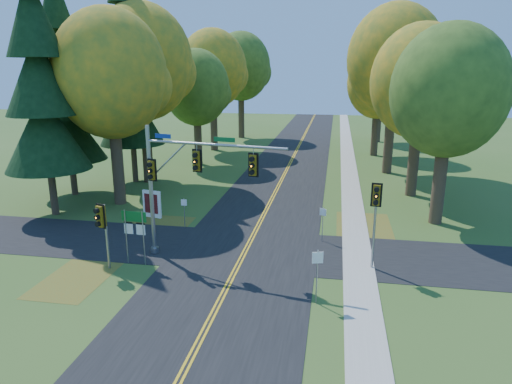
% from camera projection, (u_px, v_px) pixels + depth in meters
% --- Properties ---
extents(ground, '(160.00, 160.00, 0.00)m').
position_uv_depth(ground, '(239.00, 264.00, 24.04)').
color(ground, '#32551E').
rests_on(ground, ground).
extents(road_main, '(8.00, 160.00, 0.02)m').
position_uv_depth(road_main, '(239.00, 263.00, 24.04)').
color(road_main, black).
rests_on(road_main, ground).
extents(road_cross, '(60.00, 6.00, 0.02)m').
position_uv_depth(road_cross, '(246.00, 249.00, 25.94)').
color(road_cross, black).
rests_on(road_cross, ground).
extents(centerline_left, '(0.10, 160.00, 0.01)m').
position_uv_depth(centerline_left, '(237.00, 263.00, 24.05)').
color(centerline_left, gold).
rests_on(centerline_left, road_main).
extents(centerline_right, '(0.10, 160.00, 0.01)m').
position_uv_depth(centerline_right, '(241.00, 263.00, 24.02)').
color(centerline_right, gold).
rests_on(centerline_right, road_main).
extents(sidewalk_east, '(1.60, 160.00, 0.06)m').
position_uv_depth(sidewalk_east, '(359.00, 272.00, 23.00)').
color(sidewalk_east, '#9E998E').
rests_on(sidewalk_east, ground).
extents(leaf_patch_w_near, '(4.00, 6.00, 0.00)m').
position_uv_depth(leaf_patch_w_near, '(152.00, 230.00, 28.92)').
color(leaf_patch_w_near, brown).
rests_on(leaf_patch_w_near, ground).
extents(leaf_patch_e, '(3.50, 8.00, 0.00)m').
position_uv_depth(leaf_patch_e, '(365.00, 232.00, 28.60)').
color(leaf_patch_e, brown).
rests_on(leaf_patch_e, ground).
extents(leaf_patch_w_far, '(3.00, 5.00, 0.00)m').
position_uv_depth(leaf_patch_w_far, '(77.00, 278.00, 22.44)').
color(leaf_patch_w_far, brown).
rests_on(leaf_patch_w_far, ground).
extents(tree_w_a, '(8.00, 8.00, 14.15)m').
position_uv_depth(tree_w_a, '(112.00, 75.00, 32.30)').
color(tree_w_a, '#38281C').
rests_on(tree_w_a, ground).
extents(tree_e_a, '(7.20, 7.20, 12.73)m').
position_uv_depth(tree_e_a, '(450.00, 92.00, 28.19)').
color(tree_e_a, '#38281C').
rests_on(tree_e_a, ground).
extents(tree_w_b, '(8.60, 8.60, 15.38)m').
position_uv_depth(tree_w_b, '(143.00, 63.00, 38.73)').
color(tree_w_b, '#38281C').
rests_on(tree_w_b, ground).
extents(tree_e_b, '(7.60, 7.60, 13.33)m').
position_uv_depth(tree_e_b, '(421.00, 82.00, 34.65)').
color(tree_e_b, '#38281C').
rests_on(tree_e_b, ground).
extents(tree_w_c, '(6.80, 6.80, 11.91)m').
position_uv_depth(tree_w_c, '(197.00, 88.00, 46.78)').
color(tree_w_c, '#38281C').
rests_on(tree_w_c, ground).
extents(tree_e_c, '(8.80, 8.80, 15.79)m').
position_uv_depth(tree_e_c, '(396.00, 60.00, 42.08)').
color(tree_e_c, '#38281C').
rests_on(tree_e_c, ground).
extents(tree_w_d, '(8.20, 8.20, 14.56)m').
position_uv_depth(tree_w_d, '(213.00, 69.00, 54.67)').
color(tree_w_d, '#38281C').
rests_on(tree_w_d, ground).
extents(tree_e_d, '(7.00, 7.00, 12.32)m').
position_uv_depth(tree_e_d, '(379.00, 83.00, 51.54)').
color(tree_e_d, '#38281C').
rests_on(tree_e_d, ground).
extents(tree_w_e, '(8.40, 8.40, 14.97)m').
position_uv_depth(tree_w_e, '(242.00, 67.00, 64.75)').
color(tree_w_e, '#38281C').
rests_on(tree_w_e, ground).
extents(tree_e_e, '(7.80, 7.80, 13.74)m').
position_uv_depth(tree_e_e, '(382.00, 74.00, 61.26)').
color(tree_e_e, '#38281C').
rests_on(tree_e_e, ground).
extents(pine_a, '(5.60, 5.60, 19.48)m').
position_uv_depth(pine_a, '(40.00, 80.00, 29.73)').
color(pine_a, '#38281C').
rests_on(pine_a, ground).
extents(pine_b, '(5.60, 5.60, 17.31)m').
position_uv_depth(pine_b, '(64.00, 92.00, 35.00)').
color(pine_b, '#38281C').
rests_on(pine_b, ground).
extents(pine_c, '(5.60, 5.60, 20.56)m').
position_uv_depth(pine_c, '(128.00, 71.00, 38.85)').
color(pine_c, '#38281C').
rests_on(pine_c, ground).
extents(traffic_mast, '(7.74, 1.62, 7.11)m').
position_uv_depth(traffic_mast, '(182.00, 176.00, 23.62)').
color(traffic_mast, gray).
rests_on(traffic_mast, ground).
extents(east_signal_pole, '(0.53, 0.61, 4.59)m').
position_uv_depth(east_signal_pole, '(376.00, 205.00, 22.42)').
color(east_signal_pole, '#909498').
rests_on(east_signal_pole, ground).
extents(ped_signal_pole, '(0.53, 0.64, 3.53)m').
position_uv_depth(ped_signal_pole, '(102.00, 221.00, 22.62)').
color(ped_signal_pole, gray).
rests_on(ped_signal_pole, ground).
extents(route_sign_cluster, '(1.38, 0.17, 2.96)m').
position_uv_depth(route_sign_cluster, '(134.00, 226.00, 23.49)').
color(route_sign_cluster, gray).
rests_on(route_sign_cluster, ground).
extents(info_kiosk, '(1.37, 0.49, 1.89)m').
position_uv_depth(info_kiosk, '(152.00, 204.00, 31.27)').
color(info_kiosk, white).
rests_on(info_kiosk, ground).
extents(reg_sign_e_north, '(0.38, 0.19, 2.12)m').
position_uv_depth(reg_sign_e_north, '(323.00, 218.00, 26.77)').
color(reg_sign_e_north, gray).
rests_on(reg_sign_e_north, ground).
extents(reg_sign_e_south, '(0.47, 0.16, 2.50)m').
position_uv_depth(reg_sign_e_south, '(317.00, 267.00, 19.57)').
color(reg_sign_e_south, gray).
rests_on(reg_sign_e_south, ground).
extents(reg_sign_w, '(0.38, 0.06, 1.98)m').
position_uv_depth(reg_sign_w, '(184.00, 208.00, 29.04)').
color(reg_sign_w, gray).
rests_on(reg_sign_w, ground).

